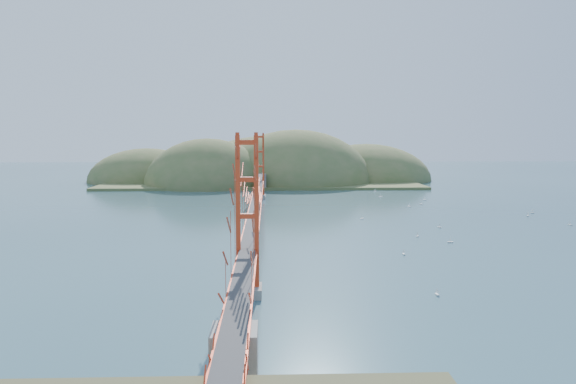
{
  "coord_description": "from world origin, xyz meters",
  "views": [
    {
      "loc": [
        1.47,
        -69.36,
        11.64
      ],
      "look_at": [
        3.96,
        0.0,
        4.34
      ],
      "focal_mm": 35.0,
      "sensor_mm": 36.0,
      "label": 1
    }
  ],
  "objects_px": {
    "bridge": "(256,171)",
    "sailboat_2": "(450,241)",
    "sailboat_0": "(404,253)",
    "sailboat_1": "(440,226)"
  },
  "relations": [
    {
      "from": "bridge",
      "to": "sailboat_2",
      "type": "distance_m",
      "value": 24.7
    },
    {
      "from": "sailboat_2",
      "to": "sailboat_0",
      "type": "relative_size",
      "value": 1.26
    },
    {
      "from": "sailboat_2",
      "to": "sailboat_1",
      "type": "bearing_deg",
      "value": 79.43
    },
    {
      "from": "bridge",
      "to": "sailboat_0",
      "type": "xyz_separation_m",
      "value": [
        14.51,
        -16.94,
        -6.87
      ]
    },
    {
      "from": "bridge",
      "to": "sailboat_0",
      "type": "distance_m",
      "value": 23.34
    },
    {
      "from": "bridge",
      "to": "sailboat_1",
      "type": "xyz_separation_m",
      "value": [
        22.68,
        -1.72,
        -6.87
      ]
    },
    {
      "from": "bridge",
      "to": "sailboat_0",
      "type": "relative_size",
      "value": 165.85
    },
    {
      "from": "sailboat_2",
      "to": "sailboat_1",
      "type": "relative_size",
      "value": 1.21
    },
    {
      "from": "sailboat_1",
      "to": "sailboat_2",
      "type": "bearing_deg",
      "value": -100.57
    },
    {
      "from": "bridge",
      "to": "sailboat_2",
      "type": "height_order",
      "value": "bridge"
    }
  ]
}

